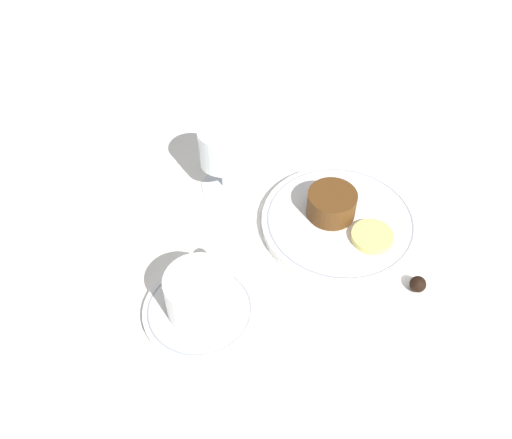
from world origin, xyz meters
The scene contains 10 objects.
ground_plane centered at (0.00, 0.00, 0.00)m, with size 3.00×3.00×0.00m, color white.
dinner_plate centered at (0.01, -0.03, 0.01)m, with size 0.23×0.23×0.01m.
saucer centered at (-0.20, 0.11, 0.01)m, with size 0.15×0.15×0.01m.
coffee_cup centered at (-0.20, 0.11, 0.04)m, with size 0.11×0.09×0.06m.
spoon centered at (-0.15, 0.10, 0.01)m, with size 0.06×0.10×0.00m.
wine_glass centered at (0.03, 0.17, 0.07)m, with size 0.07×0.07×0.11m.
fork centered at (-0.17, -0.03, 0.00)m, with size 0.02×0.19×0.01m.
dessert_cake centered at (0.02, -0.01, 0.03)m, with size 0.07×0.07×0.04m.
pineapple_slice centered at (-0.01, -0.08, 0.02)m, with size 0.06×0.06×0.01m.
chocolate_truffle centered at (-0.07, -0.15, 0.01)m, with size 0.02×0.02×0.02m.
Camera 1 is at (-0.58, -0.10, 0.67)m, focal length 42.00 mm.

